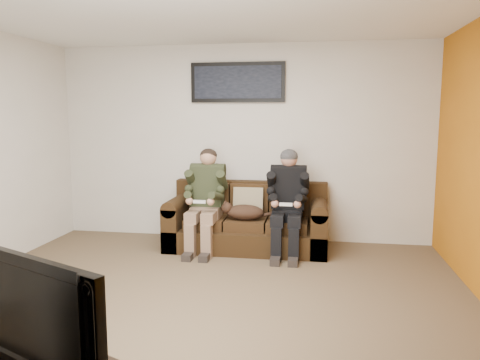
% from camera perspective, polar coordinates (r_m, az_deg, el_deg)
% --- Properties ---
extents(floor, '(5.00, 5.00, 0.00)m').
position_cam_1_polar(floor, '(4.40, -4.58, -14.51)').
color(floor, brown).
rests_on(floor, ground).
extents(ceiling, '(5.00, 5.00, 0.00)m').
position_cam_1_polar(ceiling, '(4.17, -5.00, 20.69)').
color(ceiling, silver).
rests_on(ceiling, ground).
extents(wall_back, '(5.00, 0.00, 5.00)m').
position_cam_1_polar(wall_back, '(6.28, 0.24, 4.51)').
color(wall_back, beige).
rests_on(wall_back, ground).
extents(wall_front, '(5.00, 0.00, 5.00)m').
position_cam_1_polar(wall_front, '(2.00, -20.74, -3.55)').
color(wall_front, beige).
rests_on(wall_front, ground).
extents(sofa, '(1.99, 0.86, 0.81)m').
position_cam_1_polar(sofa, '(5.99, 0.97, -5.28)').
color(sofa, black).
rests_on(sofa, ground).
extents(throw_pillow, '(0.38, 0.18, 0.38)m').
position_cam_1_polar(throw_pillow, '(5.97, 1.03, -2.66)').
color(throw_pillow, '#91805F').
rests_on(throw_pillow, sofa).
extents(throw_blanket, '(0.41, 0.20, 0.07)m').
position_cam_1_polar(throw_blanket, '(6.25, -4.14, -0.01)').
color(throw_blanket, gray).
rests_on(throw_blanket, sofa).
extents(person_left, '(0.51, 0.87, 1.25)m').
position_cam_1_polar(person_left, '(5.84, -4.22, -1.75)').
color(person_left, '#886B55').
rests_on(person_left, sofa).
extents(person_right, '(0.51, 0.86, 1.26)m').
position_cam_1_polar(person_right, '(5.69, 5.83, -1.99)').
color(person_right, black).
rests_on(person_right, sofa).
extents(cat, '(0.66, 0.26, 0.24)m').
position_cam_1_polar(cat, '(5.74, 0.41, -3.90)').
color(cat, '#3F2618').
rests_on(cat, sofa).
extents(framed_poster, '(1.25, 0.05, 0.52)m').
position_cam_1_polar(framed_poster, '(6.26, -0.30, 11.82)').
color(framed_poster, black).
rests_on(framed_poster, wall_back).
extents(television, '(1.00, 0.55, 0.59)m').
position_cam_1_polar(television, '(2.55, -22.23, -14.39)').
color(television, black).
rests_on(television, tv_stand).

